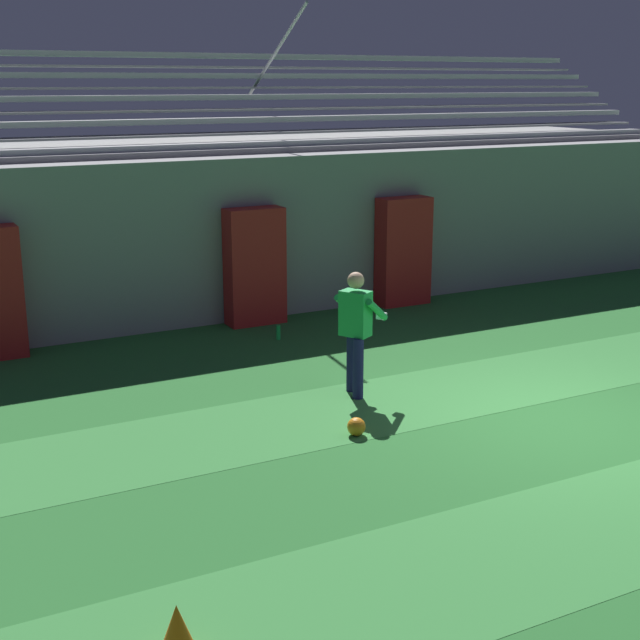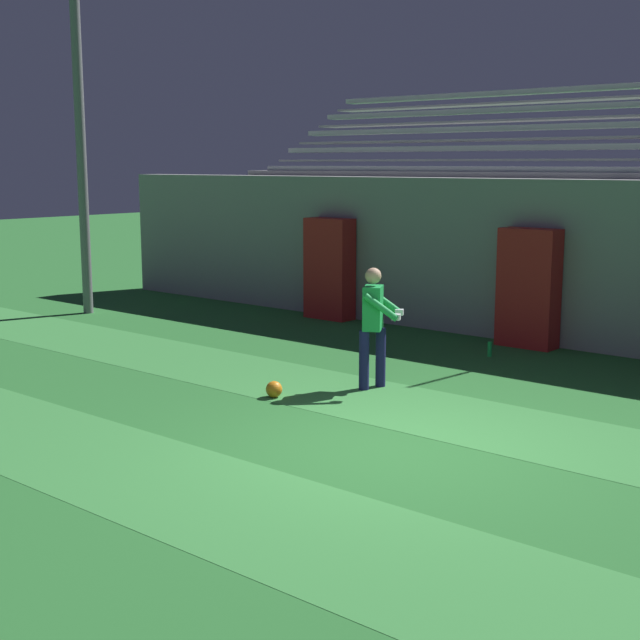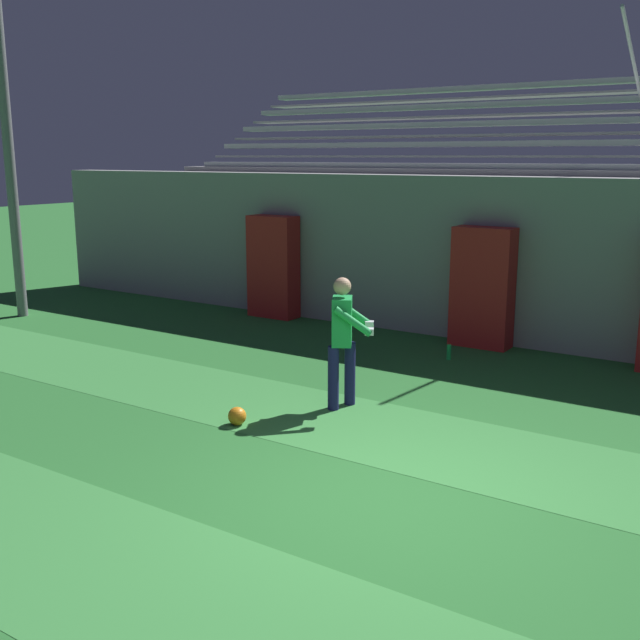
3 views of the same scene
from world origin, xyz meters
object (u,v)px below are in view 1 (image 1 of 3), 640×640
goalkeeper (356,325)px  traffic_cone (177,631)px  soccer_ball (356,427)px  water_bottle (278,332)px  padding_pillar_gate_left (255,267)px  padding_pillar_gate_right (403,251)px

goalkeeper → traffic_cone: (-3.94, -4.27, -0.74)m
soccer_ball → water_bottle: 4.20m
water_bottle → goalkeeper: bearing=-94.1°
goalkeeper → soccer_ball: size_ratio=7.59×
traffic_cone → soccer_ball: bearing=43.0°
padding_pillar_gate_left → traffic_cone: size_ratio=4.75×
padding_pillar_gate_left → soccer_ball: padding_pillar_gate_left is taller
soccer_ball → traffic_cone: traffic_cone is taller
padding_pillar_gate_left → goalkeeper: bearing=-94.1°
soccer_ball → traffic_cone: 4.43m
padding_pillar_gate_right → water_bottle: bearing=-160.4°
padding_pillar_gate_left → soccer_ball: size_ratio=9.07×
padding_pillar_gate_right → traffic_cone: size_ratio=4.75×
padding_pillar_gate_left → water_bottle: padding_pillar_gate_left is taller
padding_pillar_gate_left → padding_pillar_gate_right: 3.00m
padding_pillar_gate_left → goalkeeper: (-0.29, -3.94, -0.04)m
padding_pillar_gate_right → soccer_ball: (-3.99, -5.19, -0.89)m
padding_pillar_gate_left → goalkeeper: padding_pillar_gate_left is taller
goalkeeper → traffic_cone: 5.86m
goalkeeper → water_bottle: 2.97m
padding_pillar_gate_left → water_bottle: 1.41m
padding_pillar_gate_right → padding_pillar_gate_left: bearing=180.0°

